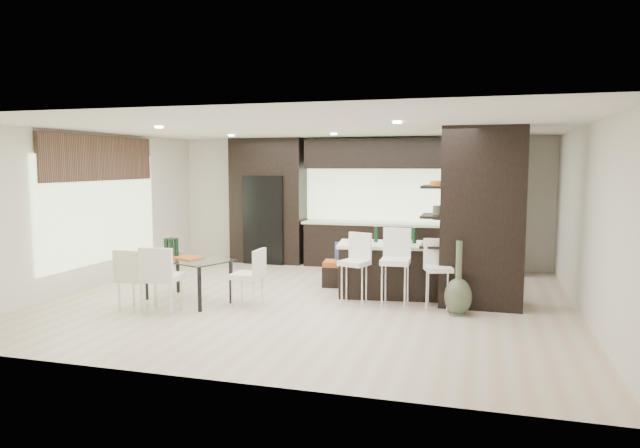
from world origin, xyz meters
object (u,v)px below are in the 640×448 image
(chair_far, at_px, (137,282))
(floor_vase, at_px, (459,278))
(stool_right, at_px, (438,281))
(bench, at_px, (356,274))
(chair_near, at_px, (163,282))
(chair_end, at_px, (247,279))
(stool_left, at_px, (354,276))
(kitchen_island, at_px, (402,270))
(dining_table, at_px, (188,280))
(stool_mid, at_px, (395,276))

(chair_far, bearing_deg, floor_vase, 12.13)
(stool_right, distance_m, bench, 1.95)
(chair_near, height_order, chair_end, chair_near)
(stool_left, xyz_separation_m, chair_end, (-1.53, -0.56, -0.04))
(kitchen_island, distance_m, dining_table, 3.43)
(kitchen_island, distance_m, chair_near, 3.76)
(stool_left, relative_size, chair_end, 1.09)
(stool_mid, height_order, stool_right, stool_mid)
(stool_mid, height_order, chair_near, stool_mid)
(chair_far, bearing_deg, stool_right, 16.06)
(stool_left, height_order, chair_end, stool_left)
(bench, height_order, chair_far, chair_far)
(chair_near, xyz_separation_m, chair_end, (1.00, 0.72, -0.05))
(bench, relative_size, chair_end, 1.43)
(chair_far, bearing_deg, kitchen_island, 28.35)
(stool_right, relative_size, floor_vase, 0.79)
(chair_near, relative_size, chair_far, 1.07)
(stool_mid, distance_m, chair_end, 2.23)
(kitchen_island, distance_m, floor_vase, 1.35)
(stool_mid, xyz_separation_m, chair_end, (-2.16, -0.54, -0.07))
(stool_left, relative_size, floor_vase, 0.82)
(kitchen_island, relative_size, floor_vase, 1.93)
(dining_table, bearing_deg, stool_left, 33.13)
(stool_left, relative_size, chair_near, 0.97)
(chair_near, bearing_deg, chair_end, 28.12)
(dining_table, bearing_deg, bench, 58.62)
(stool_right, relative_size, chair_near, 0.93)
(dining_table, relative_size, chair_end, 1.75)
(stool_left, distance_m, chair_near, 2.84)
(stool_right, distance_m, chair_end, 2.85)
(stool_left, bearing_deg, bench, 118.97)
(bench, height_order, dining_table, dining_table)
(dining_table, distance_m, chair_end, 1.01)
(kitchen_island, bearing_deg, floor_vase, -53.69)
(floor_vase, relative_size, chair_far, 1.26)
(floor_vase, relative_size, chair_end, 1.32)
(bench, bearing_deg, kitchen_island, -36.45)
(kitchen_island, relative_size, chair_near, 2.27)
(stool_right, xyz_separation_m, floor_vase, (0.30, -0.24, 0.11))
(kitchen_island, xyz_separation_m, chair_near, (-3.17, -2.02, 0.02))
(dining_table, bearing_deg, kitchen_island, 42.94)
(stool_mid, bearing_deg, floor_vase, -14.46)
(stool_left, relative_size, bench, 0.76)
(stool_left, relative_size, chair_far, 1.03)
(chair_near, height_order, chair_far, chair_near)
(kitchen_island, bearing_deg, chair_near, -155.08)
(stool_right, xyz_separation_m, chair_far, (-4.24, -1.28, 0.00))
(kitchen_island, height_order, chair_end, kitchen_island)
(bench, bearing_deg, chair_far, -144.38)
(dining_table, bearing_deg, chair_end, 20.68)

